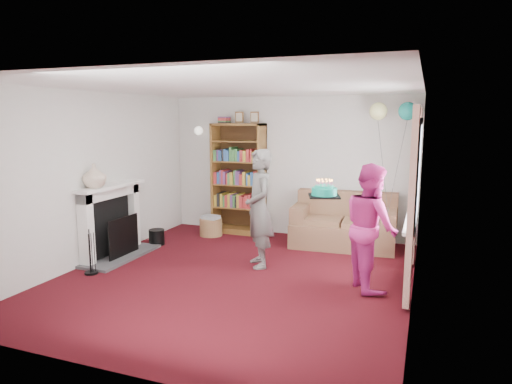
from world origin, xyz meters
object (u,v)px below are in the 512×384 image
at_px(sofa, 344,226).
at_px(person_striped, 259,209).
at_px(person_magenta, 371,227).
at_px(birthday_cake, 324,192).
at_px(bookcase, 239,180).

height_order(sofa, person_striped, person_striped).
bearing_deg(person_magenta, sofa, -10.06).
bearing_deg(person_magenta, birthday_cake, 52.08).
bearing_deg(bookcase, person_striped, -59.17).
distance_m(person_striped, birthday_cake, 1.06).
relative_size(bookcase, person_magenta, 1.42).
bearing_deg(birthday_cake, sofa, 90.75).
bearing_deg(birthday_cake, person_striped, 166.92).
bearing_deg(person_magenta, person_striped, 49.31).
bearing_deg(person_striped, sofa, 114.26).
height_order(bookcase, person_striped, bookcase).
relative_size(sofa, person_magenta, 1.06).
xyz_separation_m(sofa, birthday_cake, (0.02, -1.73, 0.84)).
relative_size(person_magenta, birthday_cake, 4.05).
bearing_deg(person_striped, bookcase, 177.48).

